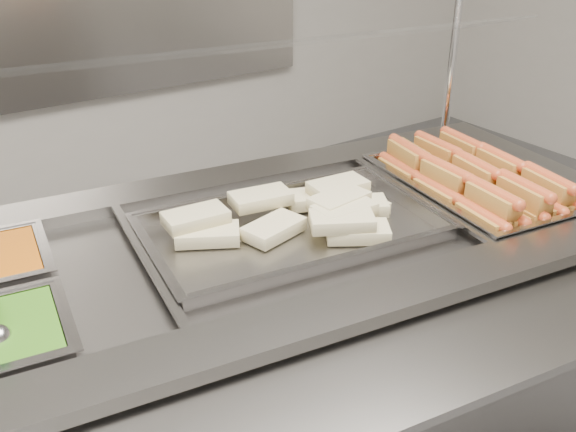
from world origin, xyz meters
TOP-DOWN VIEW (x-y plane):
  - steam_counter at (-0.01, 0.38)m, footprint 1.87×1.03m
  - tray_rail at (-0.08, -0.09)m, footprint 1.72×0.59m
  - sneeze_guard at (0.02, 0.59)m, footprint 1.58×0.50m
  - pan_hotdogs at (0.58, 0.30)m, footprint 0.39×0.56m
  - pan_wraps at (0.05, 0.38)m, footprint 0.69×0.47m
  - hotdogs_in_buns at (0.57, 0.29)m, footprint 0.32×0.52m
  - tortilla_wraps at (0.12, 0.39)m, footprint 0.53×0.34m

SIDE VIEW (x-z plane):
  - steam_counter at x=-0.01m, z-range 0.00..0.85m
  - tray_rail at x=-0.08m, z-range 0.78..0.83m
  - pan_hotdogs at x=0.58m, z-range 0.76..0.86m
  - pan_wraps at x=0.05m, z-range 0.79..0.86m
  - tortilla_wraps at x=0.12m, z-range 0.82..0.89m
  - hotdogs_in_buns at x=0.57m, z-range 0.80..0.91m
  - sneeze_guard at x=0.02m, z-range 0.98..1.40m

